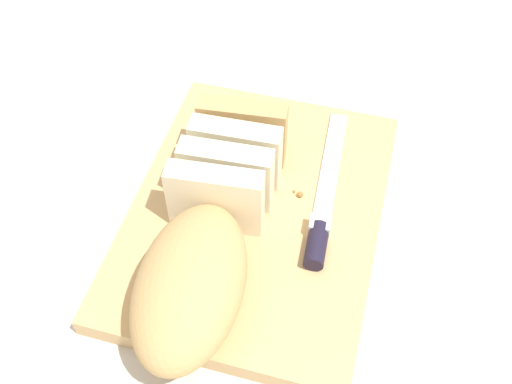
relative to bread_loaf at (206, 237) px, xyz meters
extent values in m
plane|color=beige|center=(0.08, -0.03, -0.07)|extent=(3.00, 3.00, 0.00)
cube|color=tan|center=(0.08, -0.03, -0.05)|extent=(0.37, 0.28, 0.02)
ellipsoid|color=tan|center=(-0.06, 0.00, 0.00)|extent=(0.19, 0.11, 0.08)
cube|color=beige|center=(0.05, 0.01, 0.00)|extent=(0.04, 0.10, 0.08)
cube|color=beige|center=(0.08, 0.00, 0.00)|extent=(0.03, 0.10, 0.08)
cube|color=beige|center=(0.12, 0.00, 0.00)|extent=(0.03, 0.10, 0.08)
cube|color=tan|center=(0.15, 0.00, 0.00)|extent=(0.04, 0.10, 0.08)
cube|color=silver|center=(0.16, -0.10, -0.04)|extent=(0.19, 0.03, 0.00)
cylinder|color=black|center=(0.04, -0.11, -0.03)|extent=(0.05, 0.02, 0.02)
cube|color=silver|center=(0.06, -0.11, -0.03)|extent=(0.02, 0.02, 0.02)
sphere|color=#996633|center=(0.02, -0.03, -0.04)|extent=(0.00, 0.00, 0.00)
sphere|color=#996633|center=(0.11, -0.08, -0.04)|extent=(0.01, 0.01, 0.01)
sphere|color=#996633|center=(0.11, -0.07, -0.04)|extent=(0.00, 0.00, 0.00)
camera|label=1|loc=(-0.32, -0.14, 0.51)|focal=42.12mm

